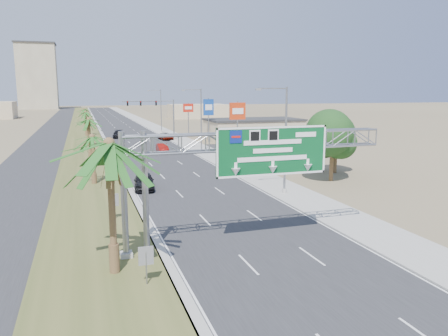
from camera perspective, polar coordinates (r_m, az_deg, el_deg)
name	(u,v)px	position (r m, az deg, el deg)	size (l,w,h in m)	color
ground	(352,320)	(20.33, 16.37, -18.55)	(600.00, 600.00, 0.00)	#8C7A59
road	(121,126)	(125.37, -13.31, 5.33)	(12.00, 300.00, 0.02)	#28282B
sidewalk_right	(152,125)	(126.36, -9.45, 5.51)	(4.00, 300.00, 0.10)	#9E9B93
median_grass	(83,127)	(124.93, -17.90, 5.12)	(7.00, 300.00, 0.12)	#454D22
opposing_road	(56,128)	(125.10, -21.11, 4.92)	(8.00, 300.00, 0.02)	#28282B
sign_gantry	(246,150)	(26.47, 2.91, 2.33)	(16.75, 1.24, 7.50)	gray
palm_near	(109,145)	(22.75, -14.78, 2.98)	(5.70, 5.70, 8.35)	brown
palm_row_b	(92,138)	(46.81, -16.85, 3.81)	(3.99, 3.99, 5.95)	brown
palm_row_c	(89,120)	(62.69, -17.26, 5.95)	(3.99, 3.99, 6.75)	brown
palm_row_d	(87,121)	(80.73, -17.46, 5.85)	(3.99, 3.99, 5.45)	brown
palm_row_e	(85,112)	(99.67, -17.65, 6.93)	(3.99, 3.99, 6.15)	brown
palm_row_f	(84,110)	(124.66, -17.78, 7.26)	(3.99, 3.99, 5.75)	brown
streetlight_near	(284,145)	(40.94, 7.79, 3.04)	(3.27, 0.44, 10.00)	gray
streetlight_mid	(200,123)	(69.07, -3.15, 5.90)	(3.27, 0.44, 10.00)	gray
streetlight_far	(160,113)	(104.20, -8.32, 7.18)	(3.27, 0.44, 10.00)	gray
signal_mast	(164,116)	(88.06, -7.89, 6.80)	(10.28, 0.71, 8.00)	gray
store_building	(253,130)	(87.19, 3.86, 4.96)	(18.00, 10.00, 4.00)	tan
oak_near	(332,139)	(48.16, 13.99, 3.66)	(4.50, 4.50, 6.80)	brown
oak_far	(336,141)	(53.19, 14.42, 3.44)	(3.50, 3.50, 5.60)	brown
median_signback_a	(146,259)	(22.27, -10.15, -11.58)	(0.75, 0.08, 2.08)	gray
median_signback_b	(114,202)	(33.62, -14.22, -4.32)	(0.75, 0.08, 2.08)	gray
tower_distant	(38,77)	(265.55, -23.18, 10.89)	(20.00, 16.00, 35.00)	gray
building_distant_right	(198,111)	(159.93, -3.45, 7.41)	(20.00, 12.00, 5.00)	tan
car_left_lane	(144,181)	(43.83, -10.41, -1.73)	(1.91, 4.74, 1.62)	black
car_mid_lane	(162,148)	(69.68, -8.06, 2.57)	(1.52, 4.36, 1.44)	maroon
car_right_lane	(166,136)	(88.47, -7.62, 4.12)	(2.28, 4.94, 1.37)	gray
car_far	(118,134)	(93.89, -13.64, 4.30)	(2.12, 5.21, 1.51)	black
pole_sign_red_near	(237,114)	(62.52, 1.77, 7.06)	(2.42, 0.53, 8.22)	gray
pole_sign_blue	(209,109)	(82.46, -2.04, 7.67)	(2.02, 0.53, 8.36)	gray
pole_sign_red_far	(188,110)	(94.67, -4.69, 7.55)	(2.20, 0.36, 7.21)	gray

